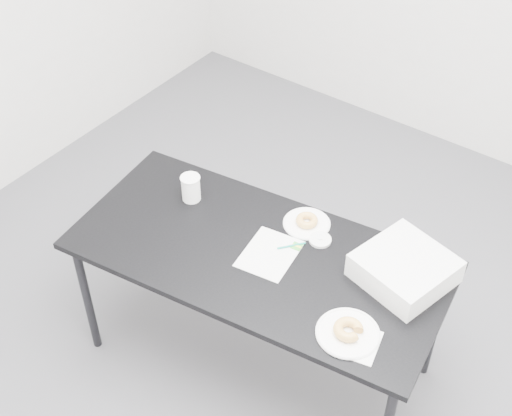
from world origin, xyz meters
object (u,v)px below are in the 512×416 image
Objects in this scene: table at (258,262)px; plate_near at (348,333)px; pen at (291,246)px; donut_near at (348,329)px; coffee_cup at (191,188)px; donut_far at (307,220)px; scorecard at (270,254)px; plate_far at (307,223)px; bakery_box at (405,268)px.

table is 0.54m from plate_near.
donut_near is at bearing -82.60° from pen.
donut_near is (0.42, -0.26, 0.02)m from pen.
plate_near is at bearing -82.60° from pen.
table is 13.44× the size of pen.
coffee_cup reaches higher than table.
donut_far is 0.53m from coffee_cup.
pen is 0.51× the size of plate_near.
plate_near reaches higher than scorecard.
scorecard is 2.11× the size of coffee_cup.
coffee_cup is at bearing 165.54° from donut_near.
coffee_cup reaches higher than donut_far.
coffee_cup is (-0.95, 0.25, 0.06)m from plate_near.
plate_far is 0.48m from bakery_box.
donut_far is (-0.45, 0.41, 0.02)m from plate_near.
coffee_cup is at bearing -158.63° from bakery_box.
plate_far is (0.07, 0.26, 0.06)m from table.
donut_far reaches higher than plate_far.
scorecard is at bearing -96.02° from donut_far.
bakery_box is at bearing 7.22° from coffee_cup.
plate_near is (0.51, -0.15, 0.06)m from table.
table is 0.28m from donut_far.
table is 14.61× the size of donut_near.
donut_near is 0.34× the size of bakery_box.
bakery_box reaches higher than plate_far.
table is at bearing 178.99° from pen.
donut_far is 0.48m from bakery_box.
scorecard is 0.50m from plate_near.
donut_near reaches higher than donut_far.
plate_near is at bearing -42.56° from plate_far.
coffee_cup is (-0.44, 0.10, 0.12)m from table.
donut_near is at bearing -23.22° from table.
pen is (0.05, 0.09, 0.01)m from scorecard.
table is at bearing -159.60° from scorecard.
pen is (0.09, 0.11, 0.06)m from table.
pen is 0.16m from donut_far.
bakery_box is at bearing -37.22° from pen.
plate_far is at bearing 75.58° from scorecard.
scorecard is at bearing -96.02° from plate_far.
pen reaches higher than plate_far.
coffee_cup is at bearing 159.78° from table.
bakery_box is (0.99, 0.13, -0.01)m from coffee_cup.
plate_far is 0.62× the size of bakery_box.
donut_far is (0.03, 0.24, 0.02)m from scorecard.
donut_near reaches higher than pen.
coffee_cup is (-0.51, -0.16, 0.06)m from plate_far.
bakery_box reaches higher than plate_near.
coffee_cup is at bearing -162.13° from donut_far.
plate_near is 2.49× the size of donut_far.
table is 0.28m from plate_far.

